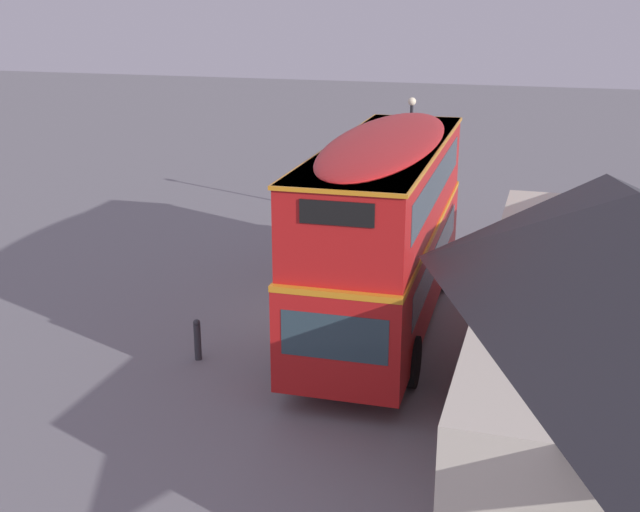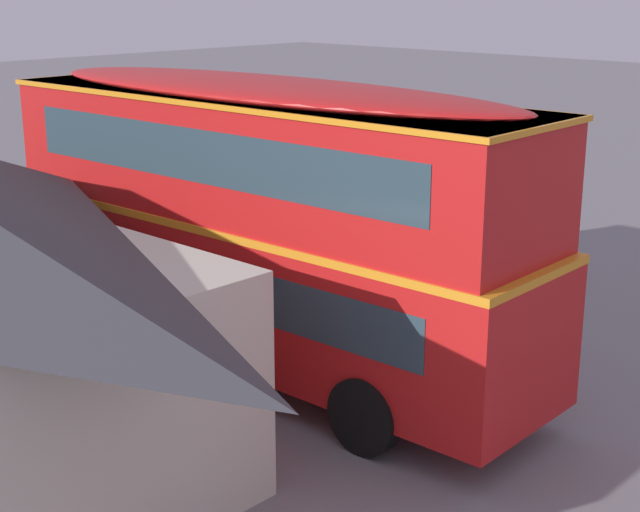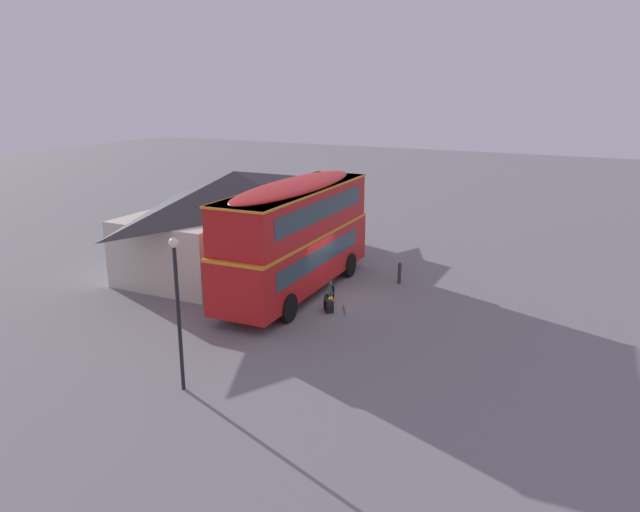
% 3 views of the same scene
% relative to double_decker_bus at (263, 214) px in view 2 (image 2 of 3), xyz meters
% --- Properties ---
extents(ground_plane, '(120.00, 120.00, 0.00)m').
position_rel_double_decker_bus_xyz_m(ground_plane, '(-0.19, -1.43, -2.64)').
color(ground_plane, slate).
extents(double_decker_bus, '(10.01, 2.92, 4.79)m').
position_rel_double_decker_bus_xyz_m(double_decker_bus, '(0.00, 0.00, 0.00)').
color(double_decker_bus, black).
rests_on(double_decker_bus, ground).
extents(touring_bicycle, '(1.72, 0.71, 0.97)m').
position_rel_double_decker_bus_xyz_m(touring_bicycle, '(-0.84, -1.96, -2.27)').
color(touring_bicycle, black).
rests_on(touring_bicycle, ground).
extents(backpack_on_ground, '(0.35, 0.35, 0.51)m').
position_rel_double_decker_bus_xyz_m(backpack_on_ground, '(-1.50, -2.29, -2.38)').
color(backpack_on_ground, black).
rests_on(backpack_on_ground, ground).
extents(water_bottle_red_squeeze, '(0.08, 0.08, 0.23)m').
position_rel_double_decker_bus_xyz_m(water_bottle_red_squeeze, '(-1.09, -2.70, -2.54)').
color(water_bottle_red_squeeze, '#D84C33').
rests_on(water_bottle_red_squeeze, ground).
extents(water_bottle_blue_sports, '(0.07, 0.07, 0.23)m').
position_rel_double_decker_bus_xyz_m(water_bottle_blue_sports, '(-1.47, -2.93, -2.54)').
color(water_bottle_blue_sports, '#338CBF').
rests_on(water_bottle_blue_sports, ground).
extents(kerb_bollard, '(0.16, 0.16, 0.97)m').
position_rel_double_decker_bus_xyz_m(kerb_bollard, '(3.17, -3.51, -2.14)').
color(kerb_bollard, '#333338').
rests_on(kerb_bollard, ground).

